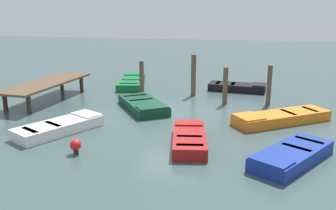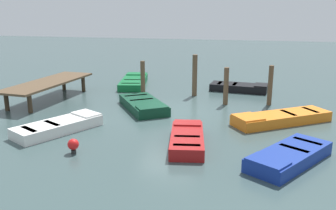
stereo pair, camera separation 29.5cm
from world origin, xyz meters
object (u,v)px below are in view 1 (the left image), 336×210
Objects in this scene: rowboat_orange at (281,117)px; marker_buoy at (76,145)px; mooring_piling_near_right at (225,86)px; mooring_piling_mid_left at (193,75)px; rowboat_dark_green at (143,105)px; rowboat_blue at (292,155)px; mooring_piling_far_left at (142,80)px; dock_segment at (47,84)px; rowboat_white at (60,127)px; mooring_piling_mid_right at (269,85)px; rowboat_red at (189,139)px; rowboat_black at (237,87)px; rowboat_green at (132,82)px.

marker_buoy is at bearing 0.88° from rowboat_orange.
mooring_piling_mid_left is (1.44, 1.75, 0.19)m from mooring_piling_near_right.
rowboat_dark_green is at bearing -41.84° from rowboat_orange.
mooring_piling_far_left reaches higher than rowboat_blue.
dock_segment reaches higher than rowboat_white.
mooring_piling_mid_left reaches higher than rowboat_white.
mooring_piling_mid_right is (5.84, -7.81, 0.74)m from rowboat_white.
marker_buoy is at bearing -50.22° from rowboat_blue.
rowboat_red is 0.87× the size of rowboat_white.
mooring_piling_mid_right is at bearing -54.91° from rowboat_black.
marker_buoy is at bearing -179.63° from mooring_piling_far_left.
dock_segment is at bearing 62.94° from rowboat_white.
rowboat_red is at bearing -70.19° from rowboat_blue.
rowboat_green is at bearing 64.90° from mooring_piling_mid_left.
marker_buoy is (-10.61, -1.53, 0.07)m from rowboat_green.
rowboat_blue is 1.75× the size of mooring_piling_far_left.
mooring_piling_mid_left is 9.11m from marker_buoy.
rowboat_red is at bearing -172.74° from mooring_piling_mid_left.
mooring_piling_mid_right is at bearing -34.93° from rowboat_red.
marker_buoy is (-4.80, 6.64, 0.07)m from rowboat_orange.
rowboat_red is 0.74× the size of rowboat_orange.
rowboat_dark_green is 1.86× the size of mooring_piling_mid_right.
rowboat_black and rowboat_red have the same top height.
rowboat_orange is (-5.58, -1.89, -0.00)m from rowboat_black.
rowboat_blue is 1.54× the size of mooring_piling_mid_left.
rowboat_red is at bearing -64.77° from rowboat_white.
rowboat_orange is 4.01m from rowboat_blue.
marker_buoy is at bearing 176.71° from rowboat_green.
dock_segment is at bearing 109.42° from mooring_piling_far_left.
rowboat_dark_green is 1.86× the size of mooring_piling_far_left.
mooring_piling_near_right is (1.17, -8.75, 0.05)m from dock_segment.
rowboat_white is 8.05m from mooring_piling_mid_left.
rowboat_red is at bearing 0.29° from rowboat_dark_green.
rowboat_white is at bearing 126.77° from mooring_piling_mid_right.
rowboat_dark_green is 0.86× the size of rowboat_green.
mooring_piling_near_right is at bearing -129.54° from mooring_piling_mid_left.
marker_buoy is at bearing 149.89° from mooring_piling_near_right.
mooring_piling_near_right is 0.94× the size of mooring_piling_far_left.
rowboat_blue is 9.00m from mooring_piling_mid_left.
mooring_piling_mid_left is (7.94, 4.15, 0.87)m from rowboat_blue.
mooring_piling_near_right is 2.08m from mooring_piling_mid_right.
rowboat_blue is 1.86× the size of mooring_piling_near_right.
rowboat_dark_green is 5.53m from rowboat_green.
mooring_piling_near_right reaches higher than rowboat_green.
mooring_piling_near_right is 3.73× the size of marker_buoy.
mooring_piling_near_right is at bearing -95.49° from mooring_piling_far_left.
rowboat_dark_green is 2.40m from mooring_piling_far_left.
mooring_piling_mid_left is 4.53× the size of marker_buoy.
mooring_piling_far_left is at bearing 84.51° from mooring_piling_near_right.
rowboat_dark_green is 6.07m from mooring_piling_mid_right.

